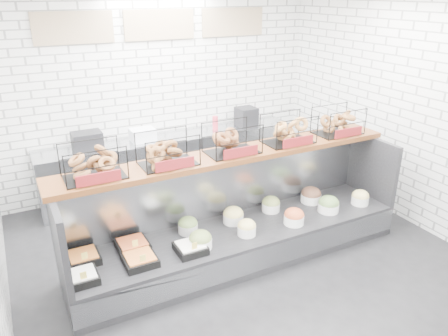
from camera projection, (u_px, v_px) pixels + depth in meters
ground at (253, 270)px, 4.99m from camera, size 5.50×5.50×0.00m
room_shell at (229, 81)px, 4.70m from camera, size 5.02×5.51×3.01m
display_case at (238, 231)px, 5.15m from camera, size 4.00×0.90×1.20m
bagel_shelf at (232, 142)px, 4.89m from camera, size 4.10×0.50×0.40m
prep_counter at (173, 162)px, 6.80m from camera, size 4.00×0.60×1.20m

